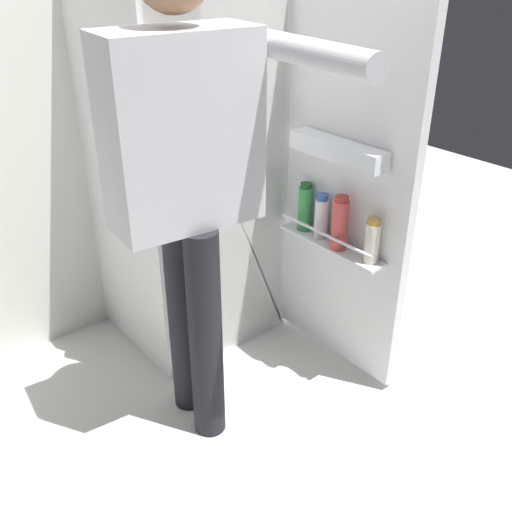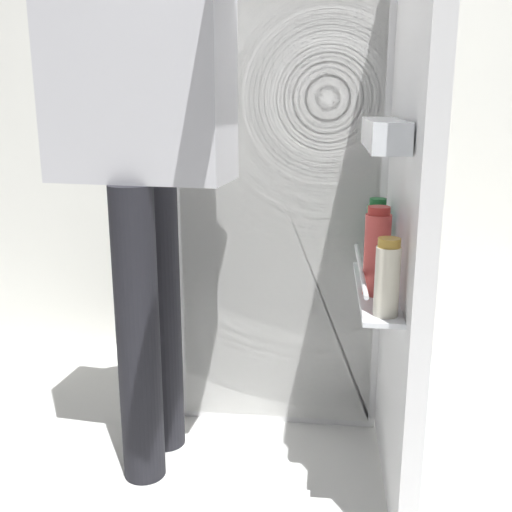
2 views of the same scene
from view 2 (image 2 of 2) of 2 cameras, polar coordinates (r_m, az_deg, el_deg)
name	(u,v)px [view 2 (image 2 of 2)]	position (r m, az deg, el deg)	size (l,w,h in m)	color
ground_plane	(269,464)	(1.93, 1.23, -19.01)	(6.54, 6.54, 0.00)	silver
kitchen_wall	(292,25)	(2.51, 3.46, 20.91)	(4.40, 0.10, 2.69)	silver
refrigerator	(291,174)	(2.11, 3.35, 7.68)	(0.71, 1.24, 1.62)	white
person	(144,110)	(1.67, -10.55, 13.34)	(0.58, 0.83, 1.71)	black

